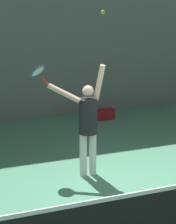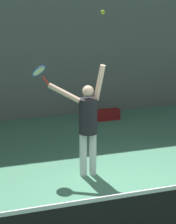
% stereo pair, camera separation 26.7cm
% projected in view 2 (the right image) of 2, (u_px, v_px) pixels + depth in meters
% --- Properties ---
extents(ground_plane, '(18.00, 18.00, 0.00)m').
position_uv_depth(ground_plane, '(144.00, 207.00, 6.15)').
color(ground_plane, '#4C8C6B').
extents(back_wall, '(18.00, 0.10, 5.00)m').
position_uv_depth(back_wall, '(60.00, 19.00, 10.11)').
color(back_wall, slate).
rests_on(back_wall, ground_plane).
extents(tennis_player, '(0.93, 0.57, 1.99)m').
position_uv_depth(tennis_player, '(87.00, 122.00, 6.97)').
color(tennis_player, white).
rests_on(tennis_player, ground_plane).
extents(tennis_racket, '(0.36, 0.38, 0.35)m').
position_uv_depth(tennis_racket, '(39.00, 72.00, 7.03)').
color(tennis_racket, red).
extents(tennis_ball, '(0.07, 0.07, 0.07)m').
position_uv_depth(tennis_ball, '(103.00, 12.00, 6.38)').
color(tennis_ball, '#CCDB2D').
extents(equipment_bag, '(0.66, 0.25, 0.26)m').
position_uv_depth(equipment_bag, '(107.00, 115.00, 10.36)').
color(equipment_bag, maroon).
rests_on(equipment_bag, ground_plane).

